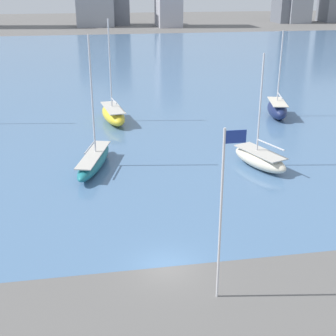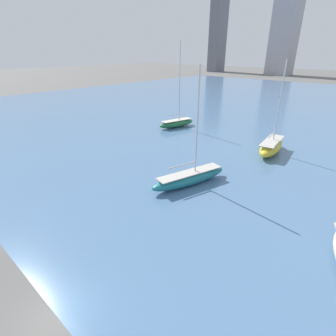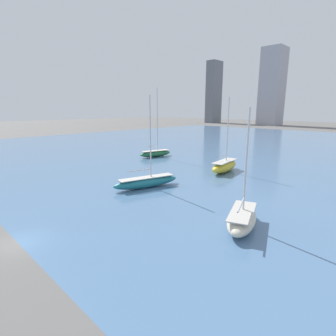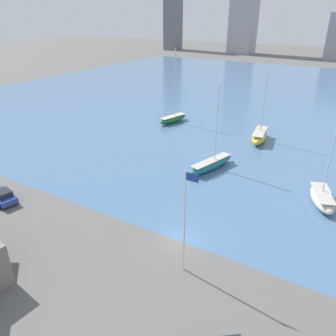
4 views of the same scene
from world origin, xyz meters
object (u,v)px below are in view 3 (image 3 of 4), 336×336
Objects in this scene: sailboat_green at (155,153)px; sailboat_yellow at (225,166)px; sailboat_cream at (242,219)px; sailboat_teal at (146,181)px.

sailboat_yellow is at bearing 8.87° from sailboat_green.
sailboat_cream is 0.87× the size of sailboat_teal.
sailboat_cream is at bearing -17.02° from sailboat_green.
sailboat_teal is at bearing -108.14° from sailboat_yellow.
sailboat_teal is (16.98, -17.85, -0.04)m from sailboat_green.
sailboat_green is at bearing 127.95° from sailboat_cream.
sailboat_yellow is 16.18m from sailboat_teal.
sailboat_yellow is at bearing 95.72° from sailboat_teal.
sailboat_green is 24.63m from sailboat_teal.
sailboat_teal is at bearing -32.03° from sailboat_green.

